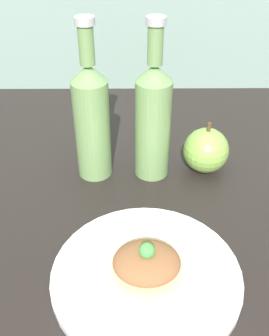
{
  "coord_description": "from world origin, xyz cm",
  "views": [
    {
      "loc": [
        -1.95,
        -46.91,
        46.3
      ],
      "look_at": [
        -1.58,
        1.66,
        10.29
      ],
      "focal_mm": 42.0,
      "sensor_mm": 36.0,
      "label": 1
    }
  ],
  "objects_px": {
    "apple": "(206,150)",
    "cider_bottle_left": "(92,119)",
    "plated_food": "(150,265)",
    "plate": "(150,275)",
    "cider_bottle_right": "(153,119)"
  },
  "relations": [
    {
      "from": "plated_food",
      "to": "apple",
      "type": "xyz_separation_m",
      "value": [
        0.12,
        0.26,
        0.02
      ]
    },
    {
      "from": "apple",
      "to": "plated_food",
      "type": "bearing_deg",
      "value": -113.98
    },
    {
      "from": "plate",
      "to": "apple",
      "type": "bearing_deg",
      "value": 66.02
    },
    {
      "from": "plate",
      "to": "cider_bottle_right",
      "type": "relative_size",
      "value": 0.92
    },
    {
      "from": "plate",
      "to": "cider_bottle_right",
      "type": "xyz_separation_m",
      "value": [
        0.01,
        0.25,
        0.11
      ]
    },
    {
      "from": "plated_food",
      "to": "cider_bottle_right",
      "type": "relative_size",
      "value": 0.68
    },
    {
      "from": "plated_food",
      "to": "cider_bottle_left",
      "type": "relative_size",
      "value": 0.68
    },
    {
      "from": "plated_food",
      "to": "cider_bottle_left",
      "type": "xyz_separation_m",
      "value": [
        -0.1,
        0.25,
        0.09
      ]
    },
    {
      "from": "plate",
      "to": "plated_food",
      "type": "height_order",
      "value": "plated_food"
    },
    {
      "from": "cider_bottle_left",
      "to": "plate",
      "type": "bearing_deg",
      "value": -69.41
    },
    {
      "from": "plate",
      "to": "plated_food",
      "type": "distance_m",
      "value": 0.02
    },
    {
      "from": "plate",
      "to": "apple",
      "type": "height_order",
      "value": "apple"
    },
    {
      "from": "plated_food",
      "to": "plate",
      "type": "bearing_deg",
      "value": 180.0
    },
    {
      "from": "apple",
      "to": "cider_bottle_left",
      "type": "bearing_deg",
      "value": -177.75
    },
    {
      "from": "plated_food",
      "to": "apple",
      "type": "distance_m",
      "value": 0.29
    }
  ]
}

